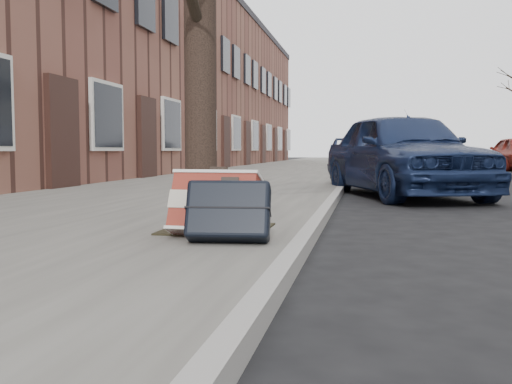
% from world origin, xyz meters
% --- Properties ---
extents(ground, '(120.00, 120.00, 0.00)m').
position_xyz_m(ground, '(0.00, 0.00, 0.00)').
color(ground, black).
rests_on(ground, ground).
extents(near_sidewalk, '(5.00, 70.00, 0.12)m').
position_xyz_m(near_sidewalk, '(-3.70, 15.00, 0.06)').
color(near_sidewalk, slate).
rests_on(near_sidewalk, ground).
extents(house_near, '(6.80, 40.00, 7.00)m').
position_xyz_m(house_near, '(-9.60, 16.00, 3.50)').
color(house_near, brown).
rests_on(house_near, ground).
extents(dirt_patch, '(0.85, 0.85, 0.02)m').
position_xyz_m(dirt_patch, '(-2.00, 1.20, 0.13)').
color(dirt_patch, black).
rests_on(dirt_patch, near_sidewalk).
extents(suitcase_red, '(0.68, 0.40, 0.51)m').
position_xyz_m(suitcase_red, '(-1.91, 0.78, 0.38)').
color(suitcase_red, maroon).
rests_on(suitcase_red, near_sidewalk).
extents(suitcase_navy, '(0.63, 0.41, 0.47)m').
position_xyz_m(suitcase_navy, '(-1.74, 0.55, 0.36)').
color(suitcase_navy, black).
rests_on(suitcase_navy, near_sidewalk).
extents(car_near_front, '(3.06, 4.65, 1.47)m').
position_xyz_m(car_near_front, '(-0.19, 6.59, 0.74)').
color(car_near_front, '#142143').
rests_on(car_near_front, ground).
extents(car_near_mid, '(2.21, 4.85, 1.54)m').
position_xyz_m(car_near_mid, '(0.04, 13.19, 0.77)').
color(car_near_mid, '#96979D').
rests_on(car_near_mid, ground).
extents(car_near_back, '(3.12, 5.87, 1.57)m').
position_xyz_m(car_near_back, '(-0.31, 22.98, 0.79)').
color(car_near_back, '#37373C').
rests_on(car_near_back, ground).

